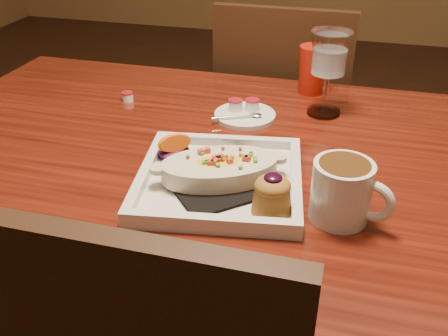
% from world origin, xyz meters
% --- Properties ---
extents(table, '(1.50, 0.90, 0.75)m').
position_xyz_m(table, '(0.00, 0.00, 0.65)').
color(table, maroon).
rests_on(table, floor).
extents(chair_far, '(0.42, 0.42, 0.93)m').
position_xyz_m(chair_far, '(-0.00, 0.63, 0.51)').
color(chair_far, black).
rests_on(chair_far, floor).
extents(plate, '(0.34, 0.34, 0.08)m').
position_xyz_m(plate, '(0.00, -0.13, 0.78)').
color(plate, silver).
rests_on(plate, table).
extents(coffee_mug, '(0.14, 0.10, 0.10)m').
position_xyz_m(coffee_mug, '(0.21, -0.16, 0.81)').
color(coffee_mug, silver).
rests_on(coffee_mug, table).
extents(goblet, '(0.09, 0.09, 0.20)m').
position_xyz_m(goblet, '(0.15, 0.25, 0.89)').
color(goblet, silver).
rests_on(goblet, table).
extents(saucer, '(0.14, 0.14, 0.10)m').
position_xyz_m(saucer, '(-0.03, 0.18, 0.76)').
color(saucer, silver).
rests_on(saucer, table).
extents(creamer_loose, '(0.03, 0.03, 0.02)m').
position_xyz_m(creamer_loose, '(-0.34, 0.20, 0.76)').
color(creamer_loose, silver).
rests_on(creamer_loose, table).
extents(red_tumbler, '(0.07, 0.07, 0.12)m').
position_xyz_m(red_tumbler, '(0.10, 0.37, 0.81)').
color(red_tumbler, '#AA190C').
rests_on(red_tumbler, table).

